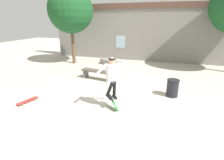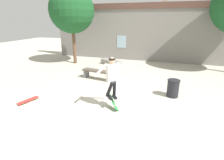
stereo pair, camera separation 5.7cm
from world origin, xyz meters
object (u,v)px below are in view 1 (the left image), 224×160
object	(u,v)px
park_bench	(99,73)
skate_ledge	(110,62)
skater	(112,75)
skateboard_resting	(28,101)
tree_left	(71,10)
skateboard_flipping	(113,101)
trash_bin	(173,87)

from	to	relation	value
park_bench	skate_ledge	distance (m)	3.14
skate_ledge	skater	bearing A→B (deg)	-43.47
park_bench	skateboard_resting	size ratio (longest dim) A/B	2.28
tree_left	skater	xyz separation A→B (m)	(4.54, -5.57, -2.26)
tree_left	park_bench	world-z (taller)	tree_left
park_bench	skater	distance (m)	3.27
skater	skateboard_resting	distance (m)	3.39
skateboard_flipping	skateboard_resting	size ratio (longest dim) A/B	0.74
skater	skateboard_resting	size ratio (longest dim) A/B	1.71
skate_ledge	trash_bin	distance (m)	5.75
skater	skateboard_resting	xyz separation A→B (m)	(-3.15, -0.50, -1.16)
tree_left	skate_ledge	size ratio (longest dim) A/B	3.04
skate_ledge	trash_bin	bearing A→B (deg)	-18.35
trash_bin	skateboard_flipping	size ratio (longest dim) A/B	1.15
tree_left	skateboard_resting	xyz separation A→B (m)	(1.39, -6.07, -3.42)
tree_left	skateboard_flipping	bearing A→B (deg)	-50.58
trash_bin	skateboard_flipping	xyz separation A→B (m)	(-1.98, -1.67, -0.10)
park_bench	skateboard_resting	world-z (taller)	park_bench
park_bench	skate_ledge	size ratio (longest dim) A/B	1.16
skateboard_flipping	tree_left	bearing A→B (deg)	172.47
tree_left	skateboard_flipping	distance (m)	7.88
trash_bin	skateboard_flipping	world-z (taller)	trash_bin
park_bench	trash_bin	world-z (taller)	trash_bin
skate_ledge	skater	world-z (taller)	skater
tree_left	skateboard_flipping	world-z (taller)	tree_left
skate_ledge	skateboard_flipping	xyz separation A→B (m)	(1.98, -5.83, 0.09)
tree_left	trash_bin	world-z (taller)	tree_left
park_bench	skater	bearing A→B (deg)	-50.30
trash_bin	skateboard_resting	world-z (taller)	trash_bin
tree_left	trash_bin	xyz separation A→B (m)	(6.55, -3.88, -3.11)
trash_bin	skater	bearing A→B (deg)	-139.98
skate_ledge	skateboard_resting	xyz separation A→B (m)	(-1.20, -6.35, -0.11)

